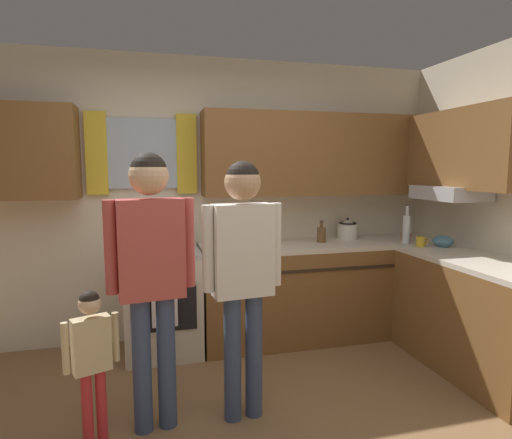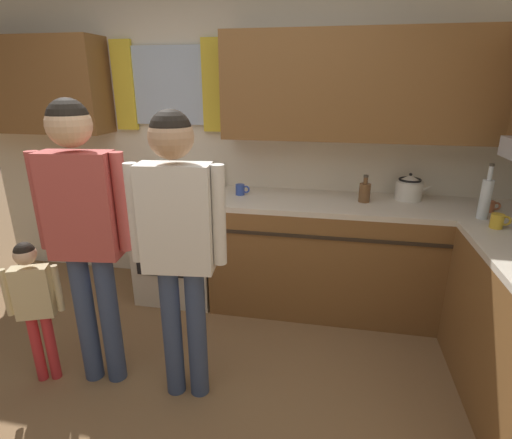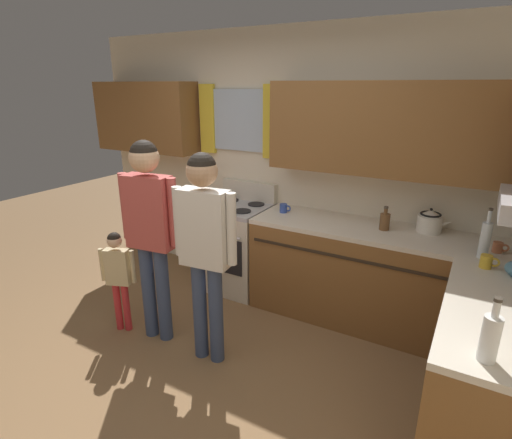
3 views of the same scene
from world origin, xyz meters
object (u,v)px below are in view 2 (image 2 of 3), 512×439
at_px(bottle_squat_brown, 365,192).
at_px(mug_mustard_yellow, 498,221).
at_px(adult_in_plaid, 177,230).
at_px(adult_holding_child, 83,217).
at_px(stovetop_kettle, 409,187).
at_px(stove_oven, 181,242).
at_px(bottle_tall_clear, 485,198).
at_px(mug_cobalt_blue, 241,190).
at_px(cup_terracotta, 490,206).
at_px(small_child, 34,297).

height_order(bottle_squat_brown, mug_mustard_yellow, bottle_squat_brown).
height_order(mug_mustard_yellow, adult_in_plaid, adult_in_plaid).
bearing_deg(adult_holding_child, stovetop_kettle, 33.87).
distance_m(stove_oven, bottle_tall_clear, 2.30).
height_order(bottle_squat_brown, adult_holding_child, adult_holding_child).
distance_m(bottle_tall_clear, mug_cobalt_blue, 1.72).
distance_m(bottle_tall_clear, mug_mustard_yellow, 0.21).
bearing_deg(mug_mustard_yellow, stovetop_kettle, 127.92).
xyz_separation_m(mug_cobalt_blue, adult_in_plaid, (-0.06, -1.18, 0.09)).
relative_size(bottle_squat_brown, stovetop_kettle, 0.75).
bearing_deg(stovetop_kettle, bottle_tall_clear, -43.00).
xyz_separation_m(bottle_tall_clear, stovetop_kettle, (-0.41, 0.38, -0.05)).
height_order(bottle_tall_clear, cup_terracotta, bottle_tall_clear).
distance_m(cup_terracotta, mug_mustard_yellow, 0.35).
distance_m(bottle_tall_clear, adult_holding_child, 2.48).
distance_m(cup_terracotta, stovetop_kettle, 0.55).
xyz_separation_m(stovetop_kettle, adult_holding_child, (-1.90, -1.28, 0.07)).
bearing_deg(small_child, adult_in_plaid, 3.91).
height_order(bottle_tall_clear, stovetop_kettle, bottle_tall_clear).
bearing_deg(adult_holding_child, small_child, -167.08).
bearing_deg(stove_oven, small_child, -109.85).
bearing_deg(adult_holding_child, mug_mustard_yellow, 17.09).
xyz_separation_m(mug_cobalt_blue, mug_mustard_yellow, (1.73, -0.44, 0.00)).
relative_size(stove_oven, adult_holding_child, 0.65).
bearing_deg(adult_in_plaid, stove_oven, 111.75).
distance_m(bottle_squat_brown, adult_holding_child, 1.94).
bearing_deg(adult_holding_child, adult_in_plaid, -1.82).
bearing_deg(small_child, adult_holding_child, 12.92).
bearing_deg(small_child, bottle_squat_brown, 32.69).
relative_size(cup_terracotta, adult_in_plaid, 0.07).
bearing_deg(adult_in_plaid, bottle_tall_clear, 27.50).
distance_m(mug_cobalt_blue, cup_terracotta, 1.80).
height_order(mug_mustard_yellow, small_child, mug_mustard_yellow).
bearing_deg(adult_holding_child, stove_oven, 85.27).
height_order(bottle_tall_clear, small_child, bottle_tall_clear).
bearing_deg(stove_oven, stovetop_kettle, 4.81).
relative_size(bottle_squat_brown, bottle_tall_clear, 0.56).
bearing_deg(mug_cobalt_blue, cup_terracotta, -3.18).
distance_m(adult_holding_child, adult_in_plaid, 0.55).
bearing_deg(mug_cobalt_blue, bottle_tall_clear, -8.77).
height_order(stove_oven, adult_in_plaid, adult_in_plaid).
relative_size(cup_terracotta, stovetop_kettle, 0.40).
relative_size(stove_oven, adult_in_plaid, 0.67).
distance_m(mug_mustard_yellow, small_child, 2.82).
distance_m(stove_oven, adult_in_plaid, 1.35).
bearing_deg(bottle_squat_brown, adult_in_plaid, -131.17).
height_order(stove_oven, mug_cobalt_blue, stove_oven).
xyz_separation_m(stovetop_kettle, small_child, (-2.25, -1.36, -0.42)).
height_order(bottle_squat_brown, small_child, bottle_squat_brown).
distance_m(bottle_tall_clear, small_child, 2.86).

